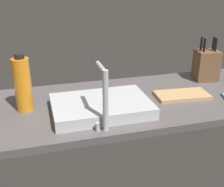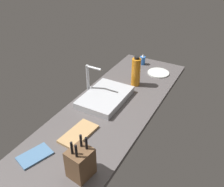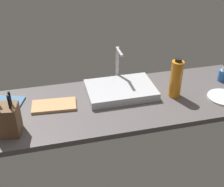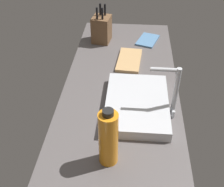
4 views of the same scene
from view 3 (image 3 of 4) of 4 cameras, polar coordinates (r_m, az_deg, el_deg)
The scene contains 9 objects.
countertop_slab at distance 195.02cm, azimuth 0.98°, elevation -1.96°, with size 194.16×64.14×3.50cm, color #514C4C.
sink_basin at distance 201.20cm, azimuth 1.65°, elevation 0.68°, with size 45.73×31.47×5.36cm, color #B7BABF.
faucet at distance 209.43cm, azimuth 1.18°, elevation 6.05°, with size 5.50×14.22×26.43cm.
knife_block at distance 172.21cm, azimuth -19.63°, elevation -4.78°, with size 14.89×13.76×25.85cm.
cutting_board at distance 192.11cm, azimuth -11.12°, elevation -2.27°, with size 27.88×14.24×1.80cm, color tan.
soap_bottle at distance 230.06cm, azimuth 20.44°, elevation 3.39°, with size 5.42×5.42×11.33cm.
water_bottle at distance 198.07cm, azimuth 12.25°, elevation 2.82°, with size 7.95×7.95×27.54cm.
dinner_plate at distance 210.78cm, azimuth 20.67°, elevation -0.67°, with size 20.90×20.90×1.20cm, color silver.
dish_towel at distance 204.45cm, azimuth -19.48°, elevation -1.48°, with size 19.89×12.30×1.20cm, color teal.
Camera 3 is at (-42.14, -156.48, 110.24)cm, focal length 47.38 mm.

